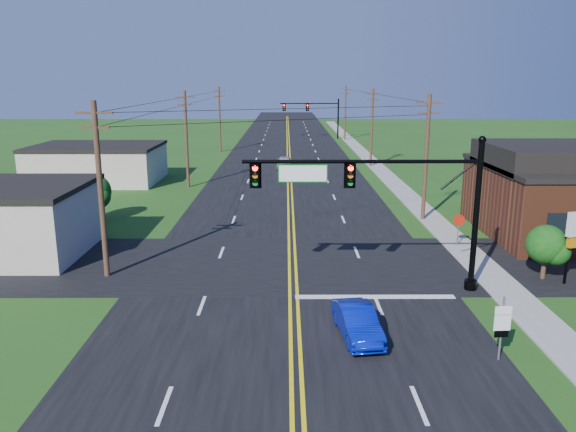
{
  "coord_description": "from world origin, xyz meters",
  "views": [
    {
      "loc": [
        -0.18,
        -17.68,
        9.98
      ],
      "look_at": [
        -0.08,
        10.0,
        3.23
      ],
      "focal_mm": 35.0,
      "sensor_mm": 36.0,
      "label": 1
    }
  ],
  "objects_px": {
    "signal_mast_main": "(383,194)",
    "stop_sign": "(459,223)",
    "blue_car": "(357,323)",
    "signal_mast_far": "(313,112)",
    "route_sign": "(502,324)"
  },
  "relations": [
    {
      "from": "signal_mast_main",
      "to": "route_sign",
      "type": "height_order",
      "value": "signal_mast_main"
    },
    {
      "from": "signal_mast_far",
      "to": "blue_car",
      "type": "height_order",
      "value": "signal_mast_far"
    },
    {
      "from": "signal_mast_far",
      "to": "route_sign",
      "type": "bearing_deg",
      "value": -87.73
    },
    {
      "from": "signal_mast_main",
      "to": "stop_sign",
      "type": "xyz_separation_m",
      "value": [
        5.99,
        7.3,
        -3.28
      ]
    },
    {
      "from": "signal_mast_far",
      "to": "route_sign",
      "type": "xyz_separation_m",
      "value": [
        3.13,
        -79.11,
        -3.1
      ]
    },
    {
      "from": "signal_mast_main",
      "to": "blue_car",
      "type": "bearing_deg",
      "value": -108.15
    },
    {
      "from": "signal_mast_main",
      "to": "route_sign",
      "type": "bearing_deg",
      "value": -65.57
    },
    {
      "from": "blue_car",
      "to": "route_sign",
      "type": "distance_m",
      "value": 5.35
    },
    {
      "from": "signal_mast_far",
      "to": "blue_car",
      "type": "distance_m",
      "value": 77.31
    },
    {
      "from": "signal_mast_far",
      "to": "stop_sign",
      "type": "xyz_separation_m",
      "value": [
        5.89,
        -64.7,
        -3.07
      ]
    },
    {
      "from": "blue_car",
      "to": "route_sign",
      "type": "xyz_separation_m",
      "value": [
        4.93,
        -1.92,
        0.82
      ]
    },
    {
      "from": "signal_mast_far",
      "to": "blue_car",
      "type": "bearing_deg",
      "value": -91.34
    },
    {
      "from": "route_sign",
      "to": "blue_car",
      "type": "bearing_deg",
      "value": 154.99
    },
    {
      "from": "blue_car",
      "to": "stop_sign",
      "type": "distance_m",
      "value": 14.7
    },
    {
      "from": "signal_mast_main",
      "to": "signal_mast_far",
      "type": "xyz_separation_m",
      "value": [
        0.1,
        72.0,
        -0.2
      ]
    }
  ]
}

